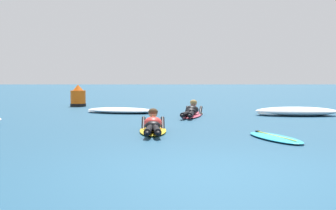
% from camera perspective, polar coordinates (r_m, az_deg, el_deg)
% --- Properties ---
extents(ground_plane, '(120.00, 120.00, 0.00)m').
position_cam_1_polar(ground_plane, '(16.23, 1.76, -0.96)').
color(ground_plane, navy).
extents(surfer_near, '(0.62, 2.58, 0.54)m').
position_cam_1_polar(surfer_near, '(10.64, -1.78, -2.49)').
color(surfer_near, yellow).
rests_on(surfer_near, ground).
extents(surfer_far, '(0.95, 2.75, 0.54)m').
position_cam_1_polar(surfer_far, '(14.84, 2.77, -0.85)').
color(surfer_far, '#E54C66').
rests_on(surfer_far, ground).
extents(drifting_surfboard, '(1.04, 2.01, 0.16)m').
position_cam_1_polar(drifting_surfboard, '(9.71, 12.36, -3.72)').
color(drifting_surfboard, '#2DB2D1').
rests_on(drifting_surfboard, ground).
extents(whitewater_mid_left, '(2.63, 1.44, 0.27)m').
position_cam_1_polar(whitewater_mid_left, '(15.71, 14.78, -0.74)').
color(whitewater_mid_left, white).
rests_on(whitewater_mid_left, ground).
extents(whitewater_mid_right, '(2.60, 1.85, 0.18)m').
position_cam_1_polar(whitewater_mid_right, '(16.37, -5.54, -0.64)').
color(whitewater_mid_right, white).
rests_on(whitewater_mid_right, ground).
extents(channel_marker_buoy, '(0.64, 0.64, 0.89)m').
position_cam_1_polar(channel_marker_buoy, '(20.17, -10.47, 0.81)').
color(channel_marker_buoy, '#EA5B0F').
rests_on(channel_marker_buoy, ground).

